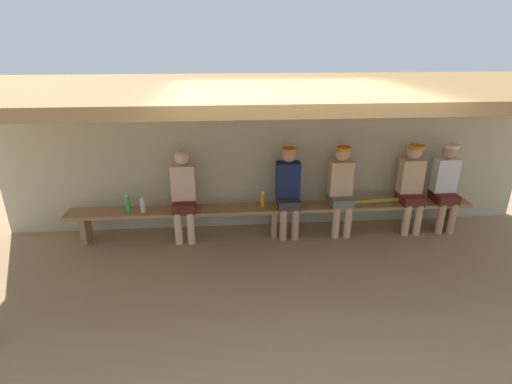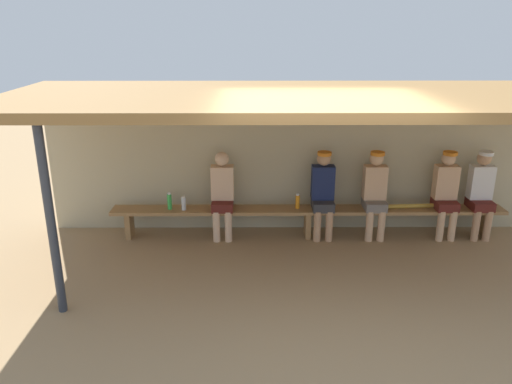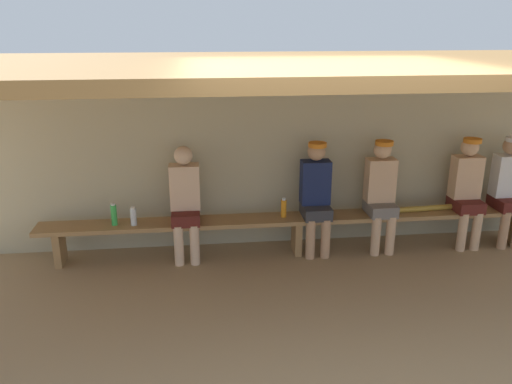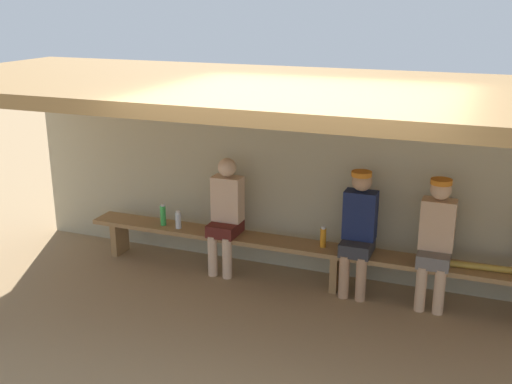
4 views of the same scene
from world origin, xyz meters
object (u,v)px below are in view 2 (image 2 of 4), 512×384
at_px(player_in_red, 323,191).
at_px(water_bottle_green, 298,201).
at_px(bench, 308,213).
at_px(player_leftmost, 375,190).
at_px(support_post, 51,223).
at_px(player_with_sunglasses, 446,190).
at_px(water_bottle_clear, 184,203).
at_px(baseball_bat, 407,206).
at_px(water_bottle_blue, 170,201).
at_px(player_in_white, 481,190).
at_px(player_in_blue, 222,192).

relative_size(player_in_red, water_bottle_green, 5.78).
bearing_deg(bench, player_leftmost, 0.20).
bearing_deg(support_post, player_with_sunglasses, 22.29).
distance_m(player_leftmost, water_bottle_green, 1.18).
xyz_separation_m(player_with_sunglasses, water_bottle_clear, (-3.98, -0.05, -0.18)).
bearing_deg(baseball_bat, water_bottle_blue, 176.35).
xyz_separation_m(player_in_white, water_bottle_clear, (-4.51, -0.05, -0.18)).
bearing_deg(baseball_bat, player_with_sunglasses, -3.61).
xyz_separation_m(player_in_red, water_bottle_green, (-0.38, 0.01, -0.18)).
relative_size(bench, player_leftmost, 4.46).
xyz_separation_m(player_in_blue, player_leftmost, (2.31, 0.00, 0.02)).
xyz_separation_m(support_post, water_bottle_green, (2.88, 2.11, -0.53)).
relative_size(player_in_white, player_leftmost, 1.00).
bearing_deg(player_with_sunglasses, bench, -179.90).
distance_m(bench, player_in_blue, 1.35).
distance_m(player_leftmost, baseball_bat, 0.57).
relative_size(player_in_white, player_in_red, 1.00).
bearing_deg(baseball_bat, player_leftmost, 175.63).
bearing_deg(player_in_red, water_bottle_clear, -178.58).
distance_m(support_post, baseball_bat, 5.06).
bearing_deg(bench, baseball_bat, -0.00).
height_order(player_in_red, water_bottle_clear, player_in_red).
relative_size(player_with_sunglasses, water_bottle_blue, 5.12).
bearing_deg(player_in_blue, bench, -0.14).
height_order(player_with_sunglasses, player_in_white, same).
xyz_separation_m(player_leftmost, water_bottle_green, (-1.17, 0.01, -0.18)).
bearing_deg(player_in_blue, player_in_white, 0.01).
height_order(player_in_blue, water_bottle_clear, player_in_blue).
bearing_deg(baseball_bat, player_in_blue, 175.97).
height_order(bench, water_bottle_green, water_bottle_green).
distance_m(bench, player_leftmost, 1.07).
bearing_deg(player_in_blue, water_bottle_blue, -178.33).
bearing_deg(water_bottle_green, water_bottle_clear, -178.00).
bearing_deg(baseball_bat, player_in_white, -3.78).
bearing_deg(player_leftmost, bench, -179.80).
relative_size(water_bottle_clear, water_bottle_green, 0.94).
bearing_deg(water_bottle_clear, player_in_blue, 5.04).
bearing_deg(player_in_white, support_post, -159.63).
distance_m(support_post, water_bottle_blue, 2.34).
relative_size(player_leftmost, water_bottle_clear, 6.17).
xyz_separation_m(support_post, baseball_bat, (4.56, 2.10, -0.61)).
xyz_separation_m(bench, water_bottle_green, (-0.16, 0.01, 0.18)).
xyz_separation_m(bench, player_with_sunglasses, (2.09, 0.00, 0.36)).
relative_size(water_bottle_green, baseball_bat, 0.26).
height_order(player_in_red, water_bottle_blue, player_in_red).
bearing_deg(player_with_sunglasses, water_bottle_green, 179.79).
height_order(player_in_white, water_bottle_green, player_in_white).
bearing_deg(player_in_red, baseball_bat, -0.16).
relative_size(player_in_blue, water_bottle_clear, 6.12).
xyz_separation_m(support_post, player_in_red, (3.26, 2.10, -0.35)).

